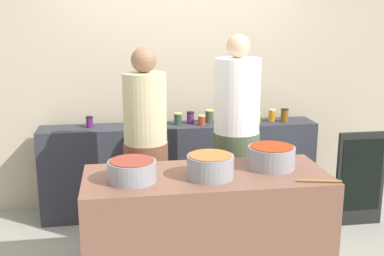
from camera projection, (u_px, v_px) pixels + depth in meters
storefront_wall at (175, 60)px, 4.84m from camera, size 4.80×0.12×3.00m
display_shelf at (180, 169)px, 4.75m from camera, size 2.70×0.36×0.91m
prep_table at (206, 232)px, 3.40m from camera, size 1.70×0.70×0.87m
preserve_jar_0 at (90, 122)px, 4.51m from camera, size 0.07×0.07×0.11m
preserve_jar_1 at (150, 118)px, 4.62m from camera, size 0.08×0.08×0.14m
preserve_jar_2 at (178, 119)px, 4.63m from camera, size 0.08×0.08×0.11m
preserve_jar_3 at (190, 117)px, 4.68m from camera, size 0.08×0.08×0.12m
preserve_jar_4 at (202, 120)px, 4.61m from camera, size 0.07×0.07×0.10m
preserve_jar_5 at (209, 116)px, 4.73m from camera, size 0.09×0.09×0.13m
preserve_jar_6 at (239, 116)px, 4.66m from camera, size 0.08×0.08×0.15m
preserve_jar_7 at (257, 118)px, 4.72m from camera, size 0.08×0.08×0.10m
preserve_jar_8 at (272, 115)px, 4.77m from camera, size 0.07×0.07×0.12m
preserve_jar_9 at (285, 115)px, 4.75m from camera, size 0.08×0.08×0.13m
cooking_pot_left at (132, 171)px, 3.15m from camera, size 0.32×0.32×0.14m
cooking_pot_center at (210, 166)px, 3.22m from camera, size 0.32×0.32×0.16m
cooking_pot_right at (271, 157)px, 3.42m from camera, size 0.34×0.34×0.16m
wooden_spoon at (319, 181)px, 3.14m from camera, size 0.29×0.08×0.02m
cook_with_tongs at (146, 161)px, 3.93m from camera, size 0.37×0.37×1.71m
cook_in_cap at (236, 153)px, 4.01m from camera, size 0.39×0.39×1.80m
chalkboard_sign at (360, 179)px, 4.45m from camera, size 0.47×0.05×0.91m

